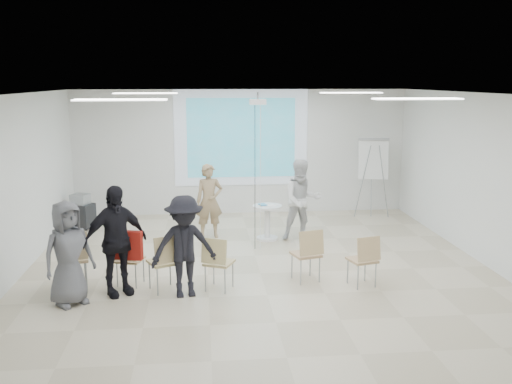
{
  "coord_description": "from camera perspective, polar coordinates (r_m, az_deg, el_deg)",
  "views": [
    {
      "loc": [
        -0.96,
        -9.16,
        3.24
      ],
      "look_at": [
        0.0,
        0.8,
        1.25
      ],
      "focal_mm": 40.0,
      "sensor_mm": 36.0,
      "label": 1
    }
  ],
  "objects": [
    {
      "name": "floor",
      "position": [
        9.78,
        0.46,
        -8.41
      ],
      "size": [
        8.0,
        9.0,
        0.1
      ],
      "primitive_type": "cube",
      "color": "beige",
      "rests_on": "ground"
    },
    {
      "name": "ceiling",
      "position": [
        9.21,
        0.49,
        10.07
      ],
      "size": [
        8.0,
        9.0,
        0.1
      ],
      "primitive_type": "cube",
      "color": "white",
      "rests_on": "wall_back"
    },
    {
      "name": "wall_back",
      "position": [
        13.85,
        -1.5,
        4.02
      ],
      "size": [
        8.0,
        0.1,
        3.0
      ],
      "primitive_type": "cube",
      "color": "silver",
      "rests_on": "floor"
    },
    {
      "name": "wall_left",
      "position": [
        9.82,
        -23.75,
        0.08
      ],
      "size": [
        0.1,
        9.0,
        3.0
      ],
      "primitive_type": "cube",
      "color": "silver",
      "rests_on": "floor"
    },
    {
      "name": "wall_right",
      "position": [
        10.58,
        22.85,
        0.9
      ],
      "size": [
        0.1,
        9.0,
        3.0
      ],
      "primitive_type": "cube",
      "color": "silver",
      "rests_on": "floor"
    },
    {
      "name": "projection_halo",
      "position": [
        13.75,
        -1.48,
        5.44
      ],
      "size": [
        3.2,
        0.01,
        2.3
      ],
      "primitive_type": "cube",
      "color": "silver",
      "rests_on": "wall_back"
    },
    {
      "name": "projection_image",
      "position": [
        13.73,
        -1.48,
        5.43
      ],
      "size": [
        2.6,
        0.01,
        1.9
      ],
      "primitive_type": "cube",
      "color": "#35A1B6",
      "rests_on": "wall_back"
    },
    {
      "name": "pedestal_table",
      "position": [
        11.64,
        1.13,
        -2.82
      ],
      "size": [
        0.74,
        0.74,
        0.74
      ],
      "rotation": [
        0.0,
        0.0,
        0.28
      ],
      "color": "white",
      "rests_on": "floor"
    },
    {
      "name": "player_left",
      "position": [
        11.76,
        -4.7,
        -0.42
      ],
      "size": [
        0.68,
        0.51,
        1.74
      ],
      "primitive_type": "imported",
      "rotation": [
        0.0,
        0.0,
        0.13
      ],
      "color": "#9C8360",
      "rests_on": "floor"
    },
    {
      "name": "player_right",
      "position": [
        11.58,
        4.63,
        -0.37
      ],
      "size": [
        0.94,
        0.77,
        1.83
      ],
      "primitive_type": "imported",
      "rotation": [
        0.0,
        0.0,
        0.08
      ],
      "color": "silver",
      "rests_on": "floor"
    },
    {
      "name": "controller_left",
      "position": [
        11.96,
        -3.87,
        1.14
      ],
      "size": [
        0.05,
        0.12,
        0.04
      ],
      "primitive_type": "cube",
      "rotation": [
        0.0,
        0.0,
        0.13
      ],
      "color": "white",
      "rests_on": "player_left"
    },
    {
      "name": "controller_right",
      "position": [
        11.73,
        3.58,
        1.39
      ],
      "size": [
        0.06,
        0.14,
        0.04
      ],
      "primitive_type": "cube",
      "rotation": [
        0.0,
        0.0,
        0.08
      ],
      "color": "silver",
      "rests_on": "player_right"
    },
    {
      "name": "chair_far_left",
      "position": [
        9.31,
        -17.86,
        -6.03
      ],
      "size": [
        0.55,
        0.57,
        0.95
      ],
      "rotation": [
        0.0,
        0.0,
        0.25
      ],
      "color": "tan",
      "rests_on": "floor"
    },
    {
      "name": "chair_left_mid",
      "position": [
        9.26,
        -12.68,
        -6.3
      ],
      "size": [
        0.49,
        0.51,
        0.83
      ],
      "rotation": [
        0.0,
        0.0,
        -0.3
      ],
      "color": "tan",
      "rests_on": "floor"
    },
    {
      "name": "chair_left_inner",
      "position": [
        8.9,
        -9.06,
        -6.55
      ],
      "size": [
        0.58,
        0.6,
        0.91
      ],
      "rotation": [
        0.0,
        0.0,
        0.44
      ],
      "color": "tan",
      "rests_on": "floor"
    },
    {
      "name": "chair_center",
      "position": [
        8.86,
        -3.91,
        -6.72
      ],
      "size": [
        0.55,
        0.56,
        0.86
      ],
      "rotation": [
        0.0,
        0.0,
        -0.43
      ],
      "color": "tan",
      "rests_on": "floor"
    },
    {
      "name": "chair_right_inner",
      "position": [
        9.25,
        5.22,
        -5.88
      ],
      "size": [
        0.52,
        0.54,
        0.89
      ],
      "rotation": [
        0.0,
        0.0,
        0.27
      ],
      "color": "tan",
      "rests_on": "floor"
    },
    {
      "name": "chair_right_far",
      "position": [
        9.15,
        10.81,
        -6.37
      ],
      "size": [
        0.49,
        0.51,
        0.85
      ],
      "rotation": [
        0.0,
        0.0,
        0.26
      ],
      "color": "tan",
      "rests_on": "floor"
    },
    {
      "name": "red_jacket",
      "position": [
        9.05,
        -12.73,
        -5.2
      ],
      "size": [
        0.48,
        0.24,
        0.45
      ],
      "primitive_type": "cube",
      "rotation": [
        0.0,
        0.0,
        -0.3
      ],
      "color": "maroon",
      "rests_on": "chair_left_mid"
    },
    {
      "name": "laptop",
      "position": [
        9.0,
        -9.23,
        -6.68
      ],
      "size": [
        0.41,
        0.36,
        0.03
      ],
      "primitive_type": "imported",
      "rotation": [
        0.0,
        0.0,
        3.58
      ],
      "color": "black",
      "rests_on": "chair_left_inner"
    },
    {
      "name": "audience_left",
      "position": [
        8.82,
        -13.93,
        -3.98
      ],
      "size": [
        1.32,
        1.16,
        1.94
      ],
      "primitive_type": "imported",
      "rotation": [
        0.0,
        0.0,
        0.53
      ],
      "color": "black",
      "rests_on": "floor"
    },
    {
      "name": "audience_mid",
      "position": [
        8.6,
        -7.17,
        -4.77
      ],
      "size": [
        1.23,
        0.81,
        1.76
      ],
      "primitive_type": "imported",
      "rotation": [
        0.0,
        0.0,
        0.18
      ],
      "color": "black",
      "rests_on": "floor"
    },
    {
      "name": "audience_outer",
      "position": [
        8.67,
        -18.31,
        -5.25
      ],
      "size": [
        1.0,
        0.96,
        1.73
      ],
      "primitive_type": "imported",
      "rotation": [
        0.0,
        0.0,
        0.68
      ],
      "color": "slate",
      "rests_on": "floor"
    },
    {
      "name": "flipchart_easel",
      "position": [
        13.61,
        11.65,
        3.22
      ],
      "size": [
        0.81,
        0.62,
        1.89
      ],
      "rotation": [
        0.0,
        0.0,
        -0.17
      ],
      "color": "gray",
      "rests_on": "floor"
    },
    {
      "name": "av_cart",
      "position": [
        13.12,
        -17.09,
        -1.97
      ],
      "size": [
        0.63,
        0.58,
        0.77
      ],
      "rotation": [
        0.0,
        0.0,
        -0.4
      ],
      "color": "black",
      "rests_on": "floor"
    },
    {
      "name": "ceiling_projector",
      "position": [
        10.72,
        0.17,
        8.3
      ],
      "size": [
        0.3,
        0.25,
        3.0
      ],
      "color": "white",
      "rests_on": "ceiling"
    },
    {
      "name": "fluor_panel_nw",
      "position": [
        11.21,
        -10.99,
        9.67
      ],
      "size": [
        1.2,
        0.3,
        0.02
      ],
      "primitive_type": "cube",
      "color": "white",
      "rests_on": "ceiling"
    },
    {
      "name": "fluor_panel_ne",
      "position": [
        11.55,
        9.49,
        9.76
      ],
      "size": [
        1.2,
        0.3,
        0.02
      ],
      "primitive_type": "cube",
      "color": "white",
      "rests_on": "ceiling"
    },
    {
      "name": "fluor_panel_sw",
      "position": [
        7.73,
        -13.4,
        8.96
      ],
      "size": [
        1.2,
        0.3,
        0.02
      ],
      "primitive_type": "cube",
      "color": "white",
      "rests_on": "ceiling"
    },
    {
      "name": "fluor_panel_se",
      "position": [
        8.21,
        15.82,
        8.96
      ],
      "size": [
        1.2,
        0.3,
        0.02
      ],
      "primitive_type": "cube",
      "color": "white",
      "rests_on": "ceiling"
    }
  ]
}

